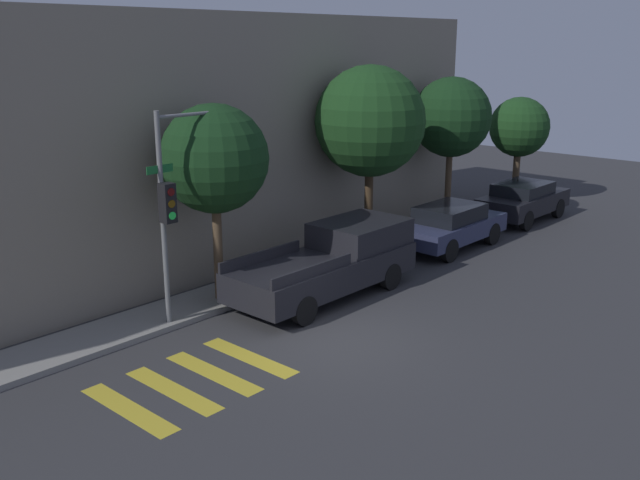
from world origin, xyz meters
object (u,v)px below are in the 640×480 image
sedan_middle (523,200)px  tree_far_end (451,118)px  traffic_light_pole (182,184)px  sedan_near_corner (451,225)px  tree_near_corner (214,159)px  tree_behind_truck (519,128)px  pickup_truck (333,261)px  tree_midblock (370,122)px

sedan_middle → tree_far_end: tree_far_end is taller
traffic_light_pole → sedan_near_corner: bearing=-7.5°
tree_near_corner → tree_behind_truck: bearing=-0.0°
sedan_near_corner → tree_behind_truck: bearing=12.5°
sedan_near_corner → tree_behind_truck: size_ratio=0.97×
pickup_truck → tree_behind_truck: bearing=7.2°
sedan_near_corner → tree_far_end: bearing=34.5°
traffic_light_pole → tree_far_end: bearing=2.2°
tree_behind_truck → sedan_middle: bearing=-147.6°
pickup_truck → sedan_middle: 10.86m
tree_far_end → tree_behind_truck: 5.31m
sedan_near_corner → traffic_light_pole: bearing=172.5°
pickup_truck → tree_behind_truck: tree_behind_truck is taller
traffic_light_pole → sedan_middle: (14.68, -1.27, -2.61)m
sedan_near_corner → pickup_truck: bearing=180.0°
tree_far_end → tree_midblock: bearing=180.0°
tree_near_corner → tree_far_end: 10.80m
sedan_middle → tree_far_end: (-2.53, 1.73, 3.14)m
traffic_light_pole → tree_far_end: (12.16, 0.46, 0.53)m
tree_behind_truck → sedan_near_corner: bearing=-167.5°
sedan_near_corner → sedan_middle: bearing=0.0°
traffic_light_pole → tree_behind_truck: 17.42m
pickup_truck → sedan_near_corner: pickup_truck is taller
sedan_near_corner → tree_behind_truck: 8.29m
tree_midblock → tree_far_end: size_ratio=1.10×
tree_near_corner → tree_behind_truck: (16.05, -0.00, -0.63)m
sedan_near_corner → tree_near_corner: tree_near_corner is taller
tree_near_corner → tree_behind_truck: size_ratio=1.17×
sedan_near_corner → sedan_middle: size_ratio=1.01×
tree_near_corner → tree_far_end: tree_far_end is taller
tree_far_end → tree_behind_truck: tree_far_end is taller
tree_behind_truck → tree_midblock: bearing=180.0°
tree_midblock → tree_behind_truck: tree_midblock is taller
sedan_near_corner → tree_midblock: tree_midblock is taller
pickup_truck → tree_near_corner: size_ratio=1.08×
sedan_middle → tree_midblock: tree_midblock is taller
sedan_near_corner → tree_far_end: tree_far_end is taller
sedan_near_corner → tree_near_corner: bearing=168.2°
traffic_light_pole → tree_midblock: tree_midblock is taller
pickup_truck → tree_far_end: 9.03m
pickup_truck → tree_behind_truck: size_ratio=1.27×
pickup_truck → tree_far_end: (8.34, 1.73, 3.01)m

